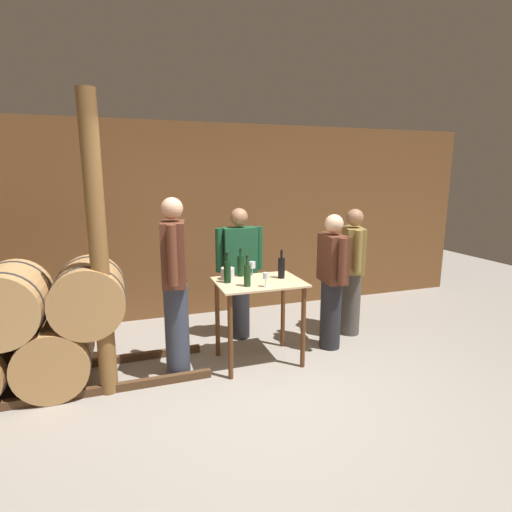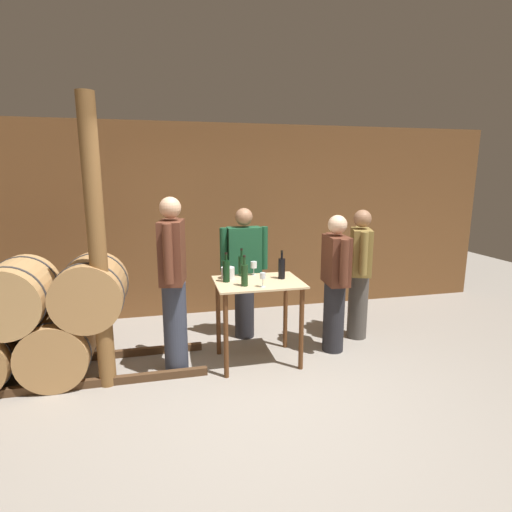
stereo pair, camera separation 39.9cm
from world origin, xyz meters
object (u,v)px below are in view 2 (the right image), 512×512
object	(u,v)px
wine_glass_near_center	(254,265)
ice_bucket	(228,273)
person_visitor_near_door	(335,281)
wooden_post	(97,248)
wine_bottle_left	(244,274)
wine_bottle_center	(242,265)
wine_glass_near_left	(263,277)
person_visitor_bearded	(173,282)
wine_bottle_far_left	(226,270)
wine_bottle_right	(282,268)
person_visitor_with_scarf	(360,272)
person_host	(244,271)

from	to	relation	value
wine_glass_near_center	ice_bucket	size ratio (longest dim) A/B	1.07
person_visitor_near_door	wooden_post	bearing A→B (deg)	-175.02
wine_bottle_left	wine_bottle_center	size ratio (longest dim) A/B	1.03
wine_glass_near_left	person_visitor_near_door	xyz separation A→B (m)	(0.92, 0.30, -0.18)
wine_glass_near_center	person_visitor_bearded	xyz separation A→B (m)	(-0.89, -0.27, -0.06)
wine_bottle_far_left	wine_glass_near_center	distance (m)	0.40
wooden_post	ice_bucket	xyz separation A→B (m)	(1.25, 0.32, -0.38)
wine_bottle_left	ice_bucket	world-z (taller)	wine_bottle_left
wine_bottle_center	wine_bottle_right	bearing A→B (deg)	-29.82
wine_bottle_left	person_visitor_with_scarf	distance (m)	1.63
wine_bottle_center	ice_bucket	distance (m)	0.20
wine_bottle_left	person_visitor_bearded	xyz separation A→B (m)	(-0.70, 0.14, -0.07)
wine_bottle_right	wooden_post	bearing A→B (deg)	-174.22
wine_bottle_left	wine_bottle_center	bearing A→B (deg)	82.33
wine_glass_near_left	person_visitor_near_door	size ratio (longest dim) A/B	0.09
wine_bottle_right	wine_glass_near_center	world-z (taller)	wine_bottle_right
wine_bottle_right	wine_glass_near_center	bearing A→B (deg)	139.68
wine_bottle_far_left	wine_bottle_right	xyz separation A→B (m)	(0.60, -0.01, -0.00)
wine_glass_near_center	person_visitor_near_door	world-z (taller)	person_visitor_near_door
wine_bottle_right	wine_glass_near_center	size ratio (longest dim) A/B	2.01
wine_bottle_far_left	wine_bottle_left	distance (m)	0.25
wine_glass_near_left	person_visitor_bearded	distance (m)	0.90
wooden_post	wine_bottle_far_left	xyz separation A→B (m)	(1.21, 0.19, -0.32)
ice_bucket	person_visitor_with_scarf	xyz separation A→B (m)	(1.65, 0.18, -0.13)
wine_bottle_center	ice_bucket	bearing A→B (deg)	-154.18
ice_bucket	person_host	bearing A→B (deg)	61.39
wine_glass_near_left	person_host	size ratio (longest dim) A/B	0.09
wine_bottle_far_left	person_host	xyz separation A→B (m)	(0.32, 0.65, -0.18)
wine_bottle_far_left	wine_bottle_center	distance (m)	0.30
ice_bucket	person_visitor_with_scarf	distance (m)	1.66
person_visitor_with_scarf	person_visitor_near_door	world-z (taller)	person_visitor_with_scarf
ice_bucket	person_visitor_bearded	size ratio (longest dim) A/B	0.08
wine_glass_near_center	wine_bottle_center	bearing A→B (deg)	177.90
ice_bucket	person_visitor_bearded	bearing A→B (deg)	-161.95
wine_glass_near_left	ice_bucket	size ratio (longest dim) A/B	1.02
wine_bottle_far_left	person_visitor_with_scarf	bearing A→B (deg)	10.49
wine_glass_near_left	person_host	distance (m)	0.95
wine_glass_near_left	person_visitor_bearded	world-z (taller)	person_visitor_bearded
wine_glass_near_left	person_host	bearing A→B (deg)	89.91
wine_bottle_right	wine_glass_near_left	world-z (taller)	wine_bottle_right
person_host	person_visitor_bearded	world-z (taller)	person_visitor_bearded
wine_bottle_right	person_visitor_with_scarf	distance (m)	1.15
wine_bottle_center	wine_bottle_far_left	bearing A→B (deg)	-134.28
person_visitor_bearded	wine_bottle_far_left	bearing A→B (deg)	6.10
wooden_post	person_visitor_near_door	distance (m)	2.51
wine_bottle_left	wine_glass_near_left	xyz separation A→B (m)	(0.17, -0.08, -0.01)
wine_glass_near_left	person_visitor_near_door	world-z (taller)	person_visitor_near_door
ice_bucket	wine_glass_near_left	bearing A→B (deg)	-55.26
wooden_post	wine_glass_near_center	world-z (taller)	wooden_post
wine_bottle_left	person_visitor_bearded	size ratio (longest dim) A/B	0.18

